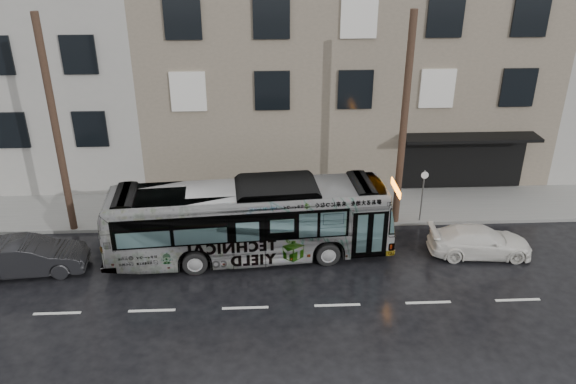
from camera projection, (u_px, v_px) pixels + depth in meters
name	position (u px, v px, depth m)	size (l,w,h in m)	color
ground	(247.00, 268.00, 21.63)	(120.00, 120.00, 0.00)	black
sidewalk	(249.00, 209.00, 26.02)	(90.00, 3.60, 0.15)	gray
building_taupe	(338.00, 56.00, 30.98)	(20.00, 12.00, 11.00)	gray
utility_pole_front	(404.00, 124.00, 22.91)	(0.30, 0.30, 9.00)	#412C20
utility_pole_rear	(56.00, 129.00, 22.30)	(0.30, 0.30, 9.00)	#412C20
sign_post	(422.00, 196.00, 24.36)	(0.06, 0.06, 2.40)	slate
bus	(249.00, 220.00, 21.89)	(2.60, 11.13, 3.10)	#B2B2B2
white_sedan	(480.00, 241.00, 22.33)	(1.65, 4.05, 1.18)	white
dark_sedan	(29.00, 257.00, 21.09)	(1.46, 4.18, 1.38)	black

